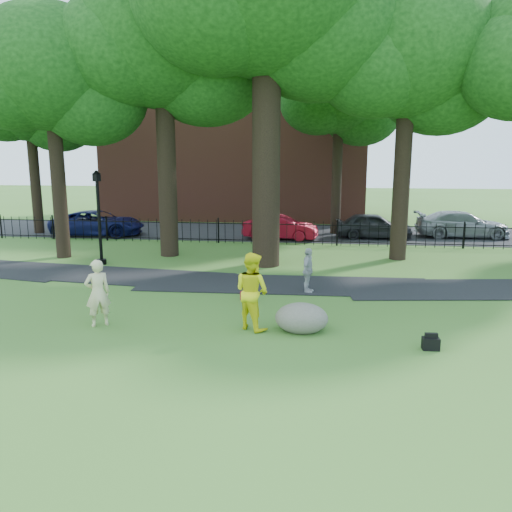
# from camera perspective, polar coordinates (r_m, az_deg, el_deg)

# --- Properties ---
(ground) EXTENTS (120.00, 120.00, 0.00)m
(ground) POSITION_cam_1_polar(r_m,az_deg,el_deg) (13.63, -2.20, -7.29)
(ground) COLOR #3E6724
(ground) RESTS_ON ground
(footpath) EXTENTS (36.07, 3.85, 0.03)m
(footpath) POSITION_cam_1_polar(r_m,az_deg,el_deg) (17.23, 3.28, -3.33)
(footpath) COLOR black
(footpath) RESTS_ON ground
(street) EXTENTS (80.00, 7.00, 0.02)m
(street) POSITION_cam_1_polar(r_m,az_deg,el_deg) (29.14, 3.10, 2.69)
(street) COLOR black
(street) RESTS_ON ground
(iron_fence) EXTENTS (44.00, 0.04, 1.20)m
(iron_fence) POSITION_cam_1_polar(r_m,az_deg,el_deg) (25.11, 2.40, 2.70)
(iron_fence) COLOR black
(iron_fence) RESTS_ON ground
(brick_building) EXTENTS (18.00, 8.00, 12.00)m
(brick_building) POSITION_cam_1_polar(r_m,az_deg,el_deg) (37.29, -2.13, 13.82)
(brick_building) COLOR brown
(brick_building) RESTS_ON ground
(tree_row) EXTENTS (26.82, 7.96, 12.42)m
(tree_row) POSITION_cam_1_polar(r_m,az_deg,el_deg) (21.54, 3.13, 21.46)
(tree_row) COLOR black
(tree_row) RESTS_ON ground
(woman) EXTENTS (0.77, 0.72, 1.77)m
(woman) POSITION_cam_1_polar(r_m,az_deg,el_deg) (13.55, -17.64, -4.05)
(woman) COLOR beige
(woman) RESTS_ON ground
(man) EXTENTS (1.22, 1.17, 1.99)m
(man) POSITION_cam_1_polar(r_m,az_deg,el_deg) (12.67, -0.47, -4.02)
(man) COLOR yellow
(man) RESTS_ON ground
(pedestrian) EXTENTS (0.53, 0.92, 1.48)m
(pedestrian) POSITION_cam_1_polar(r_m,az_deg,el_deg) (16.14, 5.95, -1.67)
(pedestrian) COLOR #A6A5AA
(pedestrian) RESTS_ON ground
(boulder) EXTENTS (1.50, 1.24, 0.78)m
(boulder) POSITION_cam_1_polar(r_m,az_deg,el_deg) (12.72, 5.23, -6.85)
(boulder) COLOR #615F50
(boulder) RESTS_ON ground
(lamppost) EXTENTS (0.38, 0.38, 3.83)m
(lamppost) POSITION_cam_1_polar(r_m,az_deg,el_deg) (21.18, -17.49, 4.08)
(lamppost) COLOR black
(lamppost) RESTS_ON ground
(backpack) EXTENTS (0.39, 0.25, 0.28)m
(backpack) POSITION_cam_1_polar(r_m,az_deg,el_deg) (12.24, 19.34, -9.43)
(backpack) COLOR black
(backpack) RESTS_ON ground
(red_bag) EXTENTS (0.45, 0.38, 0.27)m
(red_bag) POSITION_cam_1_polar(r_m,az_deg,el_deg) (15.41, -0.99, -4.56)
(red_bag) COLOR maroon
(red_bag) RESTS_ON ground
(red_sedan) EXTENTS (4.04, 1.77, 1.29)m
(red_sedan) POSITION_cam_1_polar(r_m,az_deg,el_deg) (26.58, 2.80, 3.27)
(red_sedan) COLOR maroon
(red_sedan) RESTS_ON ground
(navy_van) EXTENTS (5.18, 2.62, 1.40)m
(navy_van) POSITION_cam_1_polar(r_m,az_deg,el_deg) (29.23, -17.63, 3.60)
(navy_van) COLOR #0D1142
(navy_van) RESTS_ON ground
(grey_car) EXTENTS (4.09, 1.68, 1.39)m
(grey_car) POSITION_cam_1_polar(r_m,az_deg,el_deg) (27.64, 13.28, 3.40)
(grey_car) COLOR black
(grey_car) RESTS_ON ground
(silver_car) EXTENTS (4.96, 2.10, 1.43)m
(silver_car) POSITION_cam_1_polar(r_m,az_deg,el_deg) (29.47, 22.48, 3.35)
(silver_car) COLOR gray
(silver_car) RESTS_ON ground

